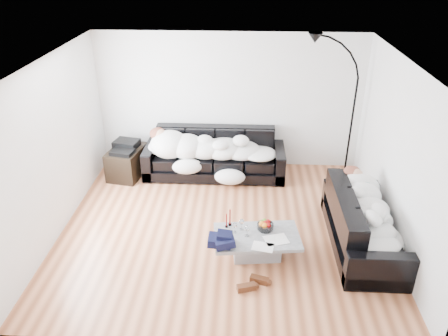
{
  "coord_description": "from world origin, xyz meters",
  "views": [
    {
      "loc": [
        0.31,
        -5.66,
        4.03
      ],
      "look_at": [
        0.0,
        0.3,
        0.9
      ],
      "focal_mm": 35.0,
      "sensor_mm": 36.0,
      "label": 1
    }
  ],
  "objects_px": {
    "candle_left": "(227,221)",
    "stereo": "(125,146)",
    "sleeper_right": "(366,208)",
    "wine_glass_a": "(242,225)",
    "coffee_table": "(257,245)",
    "wine_glass_c": "(247,231)",
    "av_cabinet": "(127,162)",
    "sofa_back": "(214,154)",
    "fruit_bowl": "(265,225)",
    "candle_right": "(230,217)",
    "wine_glass_b": "(235,228)",
    "sofa_right": "(364,221)",
    "sleeper_back": "(214,145)",
    "floor_lamp": "(352,118)",
    "shoes": "(253,284)"
  },
  "relations": [
    {
      "from": "sofa_back",
      "to": "sofa_right",
      "type": "relative_size",
      "value": 1.29
    },
    {
      "from": "fruit_bowl",
      "to": "wine_glass_c",
      "type": "bearing_deg",
      "value": -146.55
    },
    {
      "from": "sofa_right",
      "to": "sleeper_right",
      "type": "xyz_separation_m",
      "value": [
        0.0,
        -0.0,
        0.22
      ]
    },
    {
      "from": "stereo",
      "to": "candle_right",
      "type": "bearing_deg",
      "value": -33.16
    },
    {
      "from": "av_cabinet",
      "to": "stereo",
      "type": "height_order",
      "value": "stereo"
    },
    {
      "from": "sleeper_right",
      "to": "coffee_table",
      "type": "height_order",
      "value": "sleeper_right"
    },
    {
      "from": "sleeper_right",
      "to": "fruit_bowl",
      "type": "relative_size",
      "value": 7.49
    },
    {
      "from": "sleeper_right",
      "to": "fruit_bowl",
      "type": "bearing_deg",
      "value": 97.12
    },
    {
      "from": "wine_glass_a",
      "to": "candle_right",
      "type": "distance_m",
      "value": 0.2
    },
    {
      "from": "sofa_right",
      "to": "wine_glass_a",
      "type": "bearing_deg",
      "value": 96.66
    },
    {
      "from": "wine_glass_b",
      "to": "wine_glass_c",
      "type": "distance_m",
      "value": 0.19
    },
    {
      "from": "sleeper_back",
      "to": "stereo",
      "type": "distance_m",
      "value": 1.66
    },
    {
      "from": "coffee_table",
      "to": "wine_glass_c",
      "type": "bearing_deg",
      "value": -174.36
    },
    {
      "from": "sleeper_right",
      "to": "wine_glass_a",
      "type": "distance_m",
      "value": 1.79
    },
    {
      "from": "shoes",
      "to": "stereo",
      "type": "distance_m",
      "value": 3.81
    },
    {
      "from": "fruit_bowl",
      "to": "sofa_right",
      "type": "bearing_deg",
      "value": 7.12
    },
    {
      "from": "coffee_table",
      "to": "fruit_bowl",
      "type": "distance_m",
      "value": 0.32
    },
    {
      "from": "sleeper_back",
      "to": "av_cabinet",
      "type": "distance_m",
      "value": 1.7
    },
    {
      "from": "fruit_bowl",
      "to": "wine_glass_a",
      "type": "xyz_separation_m",
      "value": [
        -0.34,
        -0.03,
        0.01
      ]
    },
    {
      "from": "wine_glass_b",
      "to": "sofa_right",
      "type": "bearing_deg",
      "value": 8.53
    },
    {
      "from": "fruit_bowl",
      "to": "candle_right",
      "type": "distance_m",
      "value": 0.52
    },
    {
      "from": "sofa_back",
      "to": "wine_glass_a",
      "type": "relative_size",
      "value": 15.32
    },
    {
      "from": "sofa_right",
      "to": "stereo",
      "type": "bearing_deg",
      "value": 63.9
    },
    {
      "from": "candle_left",
      "to": "wine_glass_a",
      "type": "bearing_deg",
      "value": -12.57
    },
    {
      "from": "av_cabinet",
      "to": "wine_glass_c",
      "type": "bearing_deg",
      "value": -34.79
    },
    {
      "from": "coffee_table",
      "to": "av_cabinet",
      "type": "xyz_separation_m",
      "value": [
        -2.43,
        2.29,
        0.1
      ]
    },
    {
      "from": "candle_left",
      "to": "coffee_table",
      "type": "bearing_deg",
      "value": -22.3
    },
    {
      "from": "wine_glass_b",
      "to": "wine_glass_c",
      "type": "height_order",
      "value": "wine_glass_c"
    },
    {
      "from": "coffee_table",
      "to": "fruit_bowl",
      "type": "xyz_separation_m",
      "value": [
        0.12,
        0.16,
        0.25
      ]
    },
    {
      "from": "sofa_back",
      "to": "candle_left",
      "type": "height_order",
      "value": "sofa_back"
    },
    {
      "from": "wine_glass_a",
      "to": "sofa_right",
      "type": "bearing_deg",
      "value": 6.66
    },
    {
      "from": "sofa_back",
      "to": "coffee_table",
      "type": "bearing_deg",
      "value": -72.26
    },
    {
      "from": "fruit_bowl",
      "to": "candle_right",
      "type": "relative_size",
      "value": 0.88
    },
    {
      "from": "sofa_right",
      "to": "sleeper_back",
      "type": "relative_size",
      "value": 0.92
    },
    {
      "from": "coffee_table",
      "to": "wine_glass_b",
      "type": "xyz_separation_m",
      "value": [
        -0.31,
        0.06,
        0.25
      ]
    },
    {
      "from": "fruit_bowl",
      "to": "wine_glass_b",
      "type": "xyz_separation_m",
      "value": [
        -0.43,
        -0.1,
        0.01
      ]
    },
    {
      "from": "floor_lamp",
      "to": "sofa_back",
      "type": "bearing_deg",
      "value": 172.36
    },
    {
      "from": "wine_glass_c",
      "to": "candle_left",
      "type": "height_order",
      "value": "candle_left"
    },
    {
      "from": "candle_left",
      "to": "stereo",
      "type": "relative_size",
      "value": 0.5
    },
    {
      "from": "sofa_right",
      "to": "wine_glass_a",
      "type": "distance_m",
      "value": 1.78
    },
    {
      "from": "wine_glass_c",
      "to": "sleeper_back",
      "type": "bearing_deg",
      "value": 104.85
    },
    {
      "from": "stereo",
      "to": "coffee_table",
      "type": "bearing_deg",
      "value": -31.19
    },
    {
      "from": "candle_left",
      "to": "sofa_back",
      "type": "bearing_deg",
      "value": 98.52
    },
    {
      "from": "shoes",
      "to": "floor_lamp",
      "type": "distance_m",
      "value": 3.81
    },
    {
      "from": "sofa_right",
      "to": "coffee_table",
      "type": "bearing_deg",
      "value": 102.28
    },
    {
      "from": "sleeper_back",
      "to": "av_cabinet",
      "type": "bearing_deg",
      "value": -177.43
    },
    {
      "from": "sleeper_back",
      "to": "shoes",
      "type": "distance_m",
      "value": 3.15
    },
    {
      "from": "sleeper_right",
      "to": "candle_left",
      "type": "bearing_deg",
      "value": 94.55
    },
    {
      "from": "sleeper_right",
      "to": "wine_glass_b",
      "type": "xyz_separation_m",
      "value": [
        -1.86,
        -0.28,
        -0.21
      ]
    },
    {
      "from": "wine_glass_a",
      "to": "floor_lamp",
      "type": "distance_m",
      "value": 3.18
    }
  ]
}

